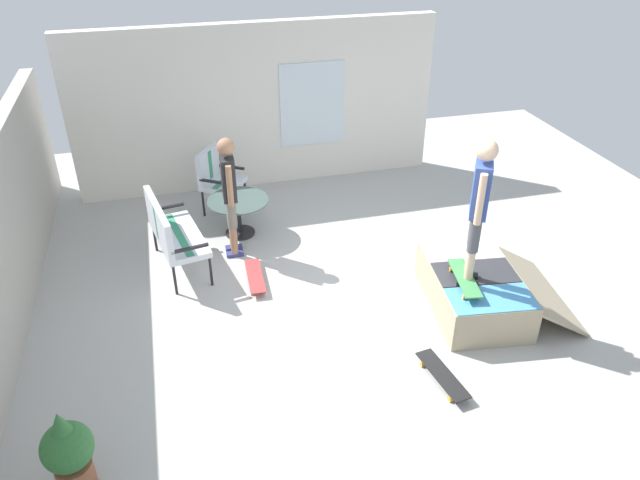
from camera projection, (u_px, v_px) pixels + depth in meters
name	position (u px, v px, depth m)	size (l,w,h in m)	color
ground_plane	(354.00, 306.00, 7.67)	(12.00, 12.00, 0.10)	#B2B2AD
house_facade	(259.00, 107.00, 9.98)	(0.23, 6.00, 2.71)	white
skate_ramp	(475.00, 289.00, 7.46)	(1.79, 1.87, 0.51)	tan
patio_bench	(170.00, 230.00, 7.98)	(1.33, 0.77, 1.02)	black
patio_chair_near_house	(216.00, 175.00, 9.46)	(0.82, 0.80, 1.02)	black
patio_table	(239.00, 210.00, 8.91)	(0.90, 0.90, 0.57)	black
person_watching	(229.00, 189.00, 8.13)	(0.48, 0.25, 1.73)	navy
person_skater	(479.00, 202.00, 6.62)	(0.43, 0.34, 1.78)	black
skateboard_by_bench	(255.00, 276.00, 8.00)	(0.81, 0.24, 0.10)	#B23838
skateboard_spare	(442.00, 375.00, 6.42)	(0.82, 0.31, 0.10)	black
skateboard_on_ramp	(465.00, 278.00, 7.06)	(0.82, 0.34, 0.10)	#3F8C4C
potted_plant	(68.00, 452.00, 5.10)	(0.44, 0.44, 0.92)	brown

